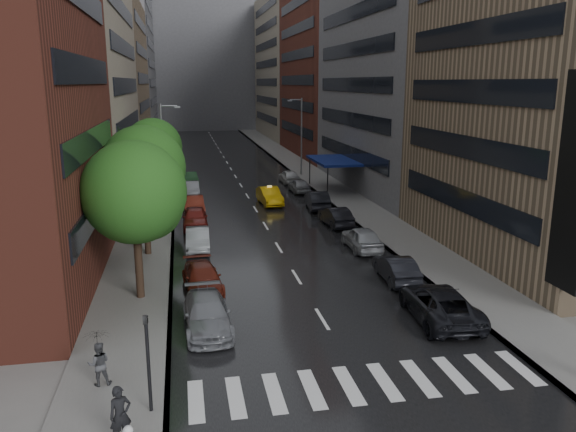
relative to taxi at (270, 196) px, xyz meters
name	(u,v)px	position (x,y,z in m)	size (l,w,h in m)	color
ground	(346,359)	(-1.56, -29.81, -0.79)	(220.00, 220.00, 0.00)	gray
road	(232,171)	(-1.56, 20.19, -0.78)	(14.00, 140.00, 0.01)	black
sidewalk_left	(159,173)	(-10.56, 20.19, -0.71)	(4.00, 140.00, 0.15)	gray
sidewalk_right	(302,169)	(7.44, 20.19, -0.71)	(4.00, 140.00, 0.15)	gray
crosswalk	(367,383)	(-1.36, -31.81, -0.78)	(13.15, 2.80, 0.01)	silver
buildings_left	(107,42)	(-16.56, 28.98, 15.20)	(8.00, 108.00, 38.00)	maroon
buildings_right	(336,51)	(13.44, 26.89, 14.24)	(8.05, 109.10, 36.00)	#937A5B
building_far	(204,60)	(-1.56, 88.19, 15.21)	(40.00, 14.00, 32.00)	slate
tree_near	(134,193)	(-10.16, -21.66, 4.85)	(5.17, 5.17, 8.24)	#382619
tree_mid	(143,168)	(-10.16, -14.00, 4.95)	(5.27, 5.27, 8.39)	#382619
tree_far	(153,147)	(-10.16, 0.27, 4.65)	(4.99, 4.99, 7.95)	#382619
taxi	(270,196)	(0.00, 0.00, 0.00)	(1.67, 4.79, 1.58)	#E8AE0C
parked_cars_left	(196,225)	(-6.96, -9.37, -0.05)	(2.32, 42.18, 1.59)	slate
parked_cars_right	(344,223)	(3.84, -11.06, -0.02)	(3.08, 42.76, 1.60)	black
ped_bag_walker	(121,416)	(-9.95, -33.95, 0.27)	(0.81, 0.69, 1.87)	black
ped_black_umbrella	(98,354)	(-11.06, -30.28, 0.60)	(0.96, 0.98, 2.09)	#424347
traffic_light	(148,354)	(-9.16, -32.35, 1.44)	(0.18, 0.15, 3.45)	black
street_lamp_left	(164,153)	(-9.28, 0.19, 4.10)	(1.74, 0.22, 9.00)	gray
street_lamp_right	(301,135)	(6.16, 15.19, 4.10)	(1.74, 0.22, 9.00)	gray
awning	(333,161)	(7.42, 5.19, 2.35)	(4.00, 8.00, 3.12)	navy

